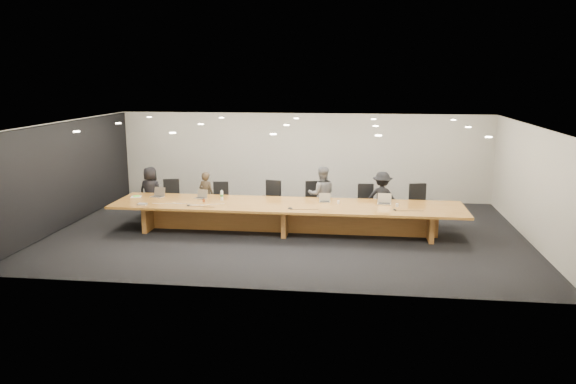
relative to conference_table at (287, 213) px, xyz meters
name	(u,v)px	position (x,y,z in m)	size (l,w,h in m)	color
ground	(287,232)	(0.00, 0.00, -0.52)	(12.00, 12.00, 0.00)	black
back_wall	(302,157)	(0.00, 4.00, 0.88)	(12.00, 0.02, 2.80)	silver
left_wall_panel	(67,175)	(-5.94, 0.00, 0.85)	(0.08, 7.84, 2.74)	black
conference_table	(287,213)	(0.00, 0.00, 0.00)	(9.00, 1.80, 0.75)	#925B1F
chair_far_left	(171,198)	(-3.50, 1.22, 0.02)	(0.55, 0.55, 1.08)	black
chair_left	(220,200)	(-2.06, 1.25, 0.00)	(0.53, 0.53, 1.03)	black
chair_mid_left	(270,200)	(-0.63, 1.26, 0.03)	(0.56, 0.56, 1.11)	black
chair_mid_right	(314,201)	(0.60, 1.33, 0.03)	(0.56, 0.56, 1.10)	black
chair_right	(366,203)	(2.04, 1.35, 0.00)	(0.53, 0.53, 1.05)	black
chair_far_right	(420,205)	(3.48, 1.16, 0.04)	(0.58, 0.58, 1.13)	black
person_a	(151,192)	(-4.08, 1.20, 0.20)	(0.70, 0.46, 1.44)	black
person_b	(206,195)	(-2.44, 1.19, 0.15)	(0.49, 0.32, 1.33)	#34291C
person_c	(322,194)	(0.83, 1.15, 0.26)	(0.76, 0.59, 1.56)	#59595B
person_d	(382,198)	(2.47, 1.16, 0.20)	(0.93, 0.54, 1.44)	black
laptop_a	(157,192)	(-3.59, 0.37, 0.36)	(0.34, 0.24, 0.26)	#BEA991
laptop_b	(200,194)	(-2.38, 0.34, 0.35)	(0.31, 0.23, 0.24)	#C0AF93
laptop_d	(325,198)	(0.96, 0.34, 0.34)	(0.29, 0.21, 0.23)	tan
laptop_e	(384,199)	(2.49, 0.27, 0.37)	(0.35, 0.25, 0.27)	#BEAE91
water_bottle	(222,195)	(-1.76, 0.24, 0.35)	(0.08, 0.08, 0.25)	silver
amber_mug	(204,201)	(-2.16, -0.08, 0.27)	(0.07, 0.07, 0.09)	#672D12
paper_cup_near	(338,202)	(1.32, 0.18, 0.27)	(0.07, 0.07, 0.08)	white
paper_cup_far	(397,205)	(2.80, 0.02, 0.27)	(0.07, 0.07, 0.09)	silver
notepad	(136,197)	(-4.15, 0.30, 0.24)	(0.26, 0.21, 0.02)	silver
lime_gadget	(136,196)	(-4.15, 0.30, 0.26)	(0.17, 0.09, 0.03)	#58CE37
av_box	(142,204)	(-3.64, -0.56, 0.25)	(0.23, 0.17, 0.03)	#B3B3B8
mic_left	(188,205)	(-2.44, -0.52, 0.24)	(0.11, 0.11, 0.03)	black
mic_center	(290,208)	(0.16, -0.50, 0.25)	(0.13, 0.13, 0.03)	black
mic_right	(395,209)	(2.72, -0.33, 0.24)	(0.10, 0.10, 0.03)	black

